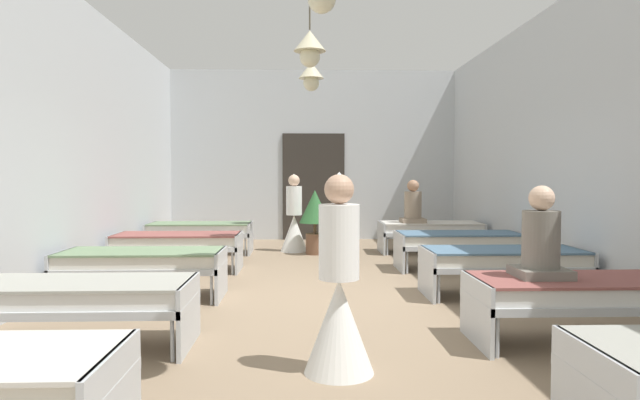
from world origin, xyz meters
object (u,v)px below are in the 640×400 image
(patient_seated_secondary, at_px, (541,243))
(bed_left_row_1, at_px, (78,297))
(bed_right_row_2, at_px, (503,260))
(bed_left_row_2, at_px, (142,262))
(nurse_mid_aisle, at_px, (339,302))
(bed_right_row_3, at_px, (459,241))
(nurse_near_aisle, at_px, (294,224))
(patient_seated_primary, at_px, (413,207))
(potted_plant, at_px, (315,213))
(bed_right_row_1, at_px, (583,293))
(bed_right_row_4, at_px, (430,229))
(bed_left_row_4, at_px, (200,230))
(bed_left_row_3, at_px, (178,242))

(patient_seated_secondary, bearing_deg, bed_left_row_1, -179.18)
(bed_right_row_2, bearing_deg, bed_left_row_2, 180.00)
(bed_left_row_1, relative_size, nurse_mid_aisle, 1.28)
(bed_right_row_3, bearing_deg, nurse_near_aisle, 140.48)
(nurse_mid_aisle, xyz_separation_m, patient_seated_primary, (1.81, 6.27, 0.34))
(bed_left_row_1, bearing_deg, potted_plant, 68.95)
(patient_seated_primary, bearing_deg, bed_right_row_2, -84.63)
(bed_right_row_1, relative_size, bed_right_row_3, 1.00)
(bed_right_row_1, height_order, nurse_mid_aisle, nurse_mid_aisle)
(bed_right_row_4, bearing_deg, patient_seated_secondary, -93.55)
(bed_left_row_2, distance_m, bed_right_row_4, 5.75)
(nurse_near_aisle, relative_size, patient_seated_primary, 1.86)
(patient_seated_primary, bearing_deg, bed_right_row_4, 12.25)
(bed_right_row_3, xyz_separation_m, nurse_near_aisle, (-2.58, 2.12, 0.09))
(nurse_mid_aisle, height_order, patient_seated_secondary, nurse_mid_aisle)
(bed_left_row_4, bearing_deg, potted_plant, -4.41)
(bed_left_row_4, xyz_separation_m, bed_right_row_4, (4.32, 0.00, 0.00))
(patient_seated_primary, distance_m, potted_plant, 1.84)
(bed_right_row_2, bearing_deg, patient_seated_primary, 95.37)
(bed_right_row_3, relative_size, patient_seated_primary, 2.38)
(bed_right_row_1, xyz_separation_m, bed_left_row_2, (-4.32, 1.90, 0.00))
(nurse_near_aisle, bearing_deg, potted_plant, 123.24)
(bed_right_row_3, bearing_deg, patient_seated_primary, 100.86)
(bed_right_row_1, relative_size, patient_seated_primary, 2.38)
(bed_right_row_3, height_order, potted_plant, potted_plant)
(bed_right_row_1, bearing_deg, nurse_mid_aisle, -163.41)
(bed_right_row_4, xyz_separation_m, patient_seated_secondary, (-0.35, -5.64, 0.43))
(bed_right_row_1, height_order, bed_left_row_4, same)
(bed_left_row_1, relative_size, potted_plant, 1.60)
(patient_seated_secondary, height_order, potted_plant, patient_seated_secondary)
(bed_left_row_4, xyz_separation_m, nurse_near_aisle, (1.74, 0.22, 0.09))
(bed_right_row_4, distance_m, nurse_mid_aisle, 6.70)
(bed_right_row_2, xyz_separation_m, potted_plant, (-2.19, 3.64, 0.32))
(bed_left_row_1, xyz_separation_m, patient_seated_secondary, (3.97, 0.06, 0.43))
(bed_left_row_2, bearing_deg, bed_right_row_2, 0.00)
(bed_right_row_2, bearing_deg, bed_left_row_1, -156.25)
(bed_left_row_2, distance_m, nurse_near_aisle, 4.39)
(nurse_near_aisle, distance_m, potted_plant, 0.60)
(bed_right_row_3, distance_m, potted_plant, 2.81)
(bed_left_row_3, bearing_deg, bed_right_row_4, 23.75)
(nurse_near_aisle, xyz_separation_m, potted_plant, (0.39, -0.39, 0.23))
(bed_left_row_1, xyz_separation_m, bed_right_row_2, (4.32, 1.90, 0.00))
(bed_left_row_1, xyz_separation_m, nurse_near_aisle, (1.74, 5.92, 0.09))
(nurse_mid_aisle, relative_size, patient_seated_secondary, 1.86)
(bed_right_row_1, relative_size, bed_left_row_2, 1.00)
(bed_left_row_3, bearing_deg, nurse_mid_aisle, -64.13)
(bed_left_row_2, relative_size, nurse_mid_aisle, 1.28)
(bed_left_row_3, bearing_deg, bed_right_row_3, 0.00)
(bed_right_row_1, distance_m, bed_left_row_4, 7.15)
(bed_right_row_4, bearing_deg, bed_left_row_4, 180.00)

